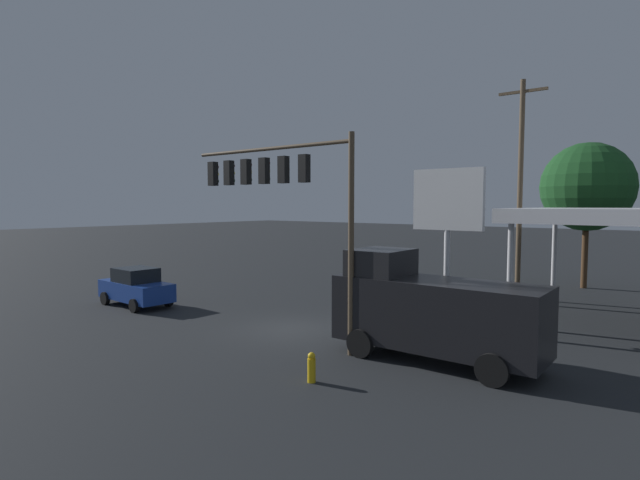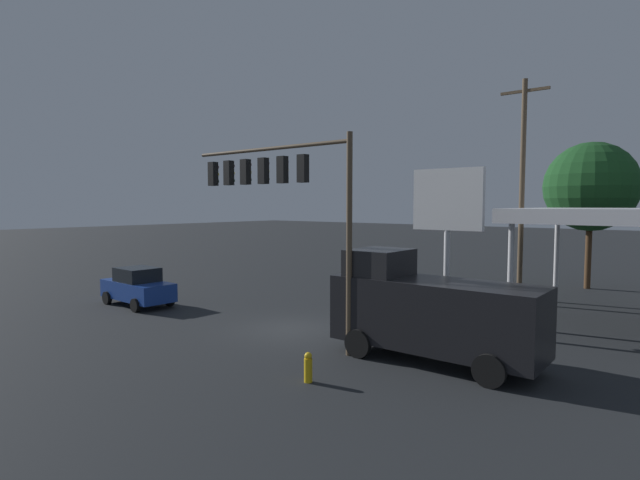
{
  "view_description": "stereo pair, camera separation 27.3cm",
  "coord_description": "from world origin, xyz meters",
  "px_view_note": "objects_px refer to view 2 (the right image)",
  "views": [
    {
      "loc": [
        -13.66,
        15.03,
        5.14
      ],
      "look_at": [
        0.0,
        -2.0,
        3.57
      ],
      "focal_mm": 28.0,
      "sensor_mm": 36.0,
      "label": 1
    },
    {
      "loc": [
        -13.87,
        14.85,
        5.14
      ],
      "look_at": [
        0.0,
        -2.0,
        3.57
      ],
      "focal_mm": 28.0,
      "sensor_mm": 36.0,
      "label": 2
    }
  ],
  "objects_px": {
    "street_tree": "(591,187)",
    "delivery_truck": "(430,310)",
    "sedan_far": "(138,287)",
    "utility_pole": "(522,187)",
    "traffic_signal_assembly": "(277,185)",
    "fire_hydrant": "(308,367)",
    "price_sign": "(448,208)"
  },
  "relations": [
    {
      "from": "delivery_truck",
      "to": "sedan_far",
      "type": "height_order",
      "value": "delivery_truck"
    },
    {
      "from": "delivery_truck",
      "to": "fire_hydrant",
      "type": "height_order",
      "value": "delivery_truck"
    },
    {
      "from": "delivery_truck",
      "to": "traffic_signal_assembly",
      "type": "bearing_deg",
      "value": 9.89
    },
    {
      "from": "street_tree",
      "to": "price_sign",
      "type": "bearing_deg",
      "value": 81.47
    },
    {
      "from": "delivery_truck",
      "to": "street_tree",
      "type": "height_order",
      "value": "street_tree"
    },
    {
      "from": "sedan_far",
      "to": "fire_hydrant",
      "type": "bearing_deg",
      "value": 170.09
    },
    {
      "from": "sedan_far",
      "to": "street_tree",
      "type": "xyz_separation_m",
      "value": [
        -16.58,
        -20.2,
        5.23
      ]
    },
    {
      "from": "sedan_far",
      "to": "fire_hydrant",
      "type": "xyz_separation_m",
      "value": [
        -13.92,
        2.84,
        -0.51
      ]
    },
    {
      "from": "utility_pole",
      "to": "street_tree",
      "type": "height_order",
      "value": "utility_pole"
    },
    {
      "from": "price_sign",
      "to": "delivery_truck",
      "type": "height_order",
      "value": "price_sign"
    },
    {
      "from": "utility_pole",
      "to": "price_sign",
      "type": "relative_size",
      "value": 1.74
    },
    {
      "from": "street_tree",
      "to": "fire_hydrant",
      "type": "height_order",
      "value": "street_tree"
    },
    {
      "from": "price_sign",
      "to": "sedan_far",
      "type": "relative_size",
      "value": 1.48
    },
    {
      "from": "utility_pole",
      "to": "price_sign",
      "type": "distance_m",
      "value": 7.58
    },
    {
      "from": "street_tree",
      "to": "fire_hydrant",
      "type": "xyz_separation_m",
      "value": [
        2.65,
        23.04,
        -5.75
      ]
    },
    {
      "from": "utility_pole",
      "to": "sedan_far",
      "type": "bearing_deg",
      "value": 40.69
    },
    {
      "from": "utility_pole",
      "to": "price_sign",
      "type": "height_order",
      "value": "utility_pole"
    },
    {
      "from": "traffic_signal_assembly",
      "to": "fire_hydrant",
      "type": "xyz_separation_m",
      "value": [
        -4.04,
        2.88,
        -5.44
      ]
    },
    {
      "from": "utility_pole",
      "to": "sedan_far",
      "type": "relative_size",
      "value": 2.57
    },
    {
      "from": "utility_pole",
      "to": "street_tree",
      "type": "relative_size",
      "value": 1.29
    },
    {
      "from": "price_sign",
      "to": "fire_hydrant",
      "type": "relative_size",
      "value": 7.47
    },
    {
      "from": "delivery_truck",
      "to": "street_tree",
      "type": "xyz_separation_m",
      "value": [
        -0.87,
        -19.02,
        4.49
      ]
    },
    {
      "from": "delivery_truck",
      "to": "sedan_far",
      "type": "xyz_separation_m",
      "value": [
        15.7,
        1.18,
        -0.74
      ]
    },
    {
      "from": "street_tree",
      "to": "delivery_truck",
      "type": "bearing_deg",
      "value": 87.37
    },
    {
      "from": "utility_pole",
      "to": "delivery_truck",
      "type": "distance_m",
      "value": 12.41
    },
    {
      "from": "traffic_signal_assembly",
      "to": "delivery_truck",
      "type": "xyz_separation_m",
      "value": [
        -5.82,
        -1.13,
        -4.19
      ]
    },
    {
      "from": "delivery_truck",
      "to": "street_tree",
      "type": "bearing_deg",
      "value": -93.77
    },
    {
      "from": "utility_pole",
      "to": "delivery_truck",
      "type": "bearing_deg",
      "value": 94.09
    },
    {
      "from": "utility_pole",
      "to": "fire_hydrant",
      "type": "relative_size",
      "value": 13.0
    },
    {
      "from": "delivery_truck",
      "to": "sedan_far",
      "type": "relative_size",
      "value": 1.54
    },
    {
      "from": "delivery_truck",
      "to": "fire_hydrant",
      "type": "relative_size",
      "value": 7.78
    },
    {
      "from": "utility_pole",
      "to": "delivery_truck",
      "type": "xyz_separation_m",
      "value": [
        -0.83,
        11.61,
        -4.32
      ]
    }
  ]
}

